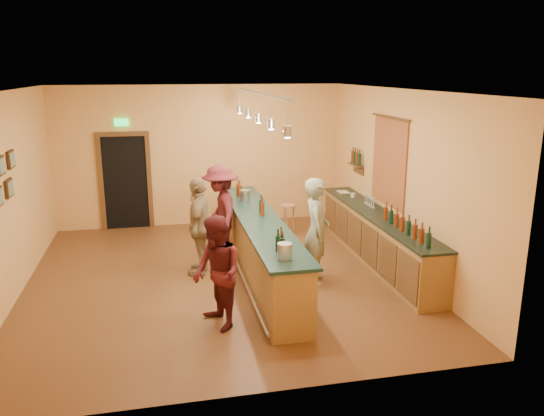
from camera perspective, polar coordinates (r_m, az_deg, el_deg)
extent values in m
plane|color=brown|center=(9.37, -5.57, -7.46)|extent=(7.00, 7.00, 0.00)
cube|color=silver|center=(8.69, -6.10, 12.50)|extent=(6.50, 7.00, 0.02)
cube|color=#DEA753|center=(12.32, -7.69, 5.58)|extent=(6.50, 0.02, 3.20)
cube|color=#DEA753|center=(5.56, -1.68, -5.51)|extent=(6.50, 0.02, 3.20)
cube|color=#DEA753|center=(9.14, -26.51, 0.99)|extent=(0.02, 7.00, 3.20)
cube|color=#DEA753|center=(9.78, 13.47, 2.96)|extent=(0.02, 7.00, 3.20)
cube|color=black|center=(12.38, -15.46, 2.64)|extent=(0.95, 0.06, 2.10)
cube|color=#503118|center=(12.41, -17.88, 2.48)|extent=(0.10, 0.08, 2.10)
cube|color=#503118|center=(12.34, -13.03, 2.75)|extent=(0.10, 0.08, 2.10)
cube|color=#503118|center=(12.19, -15.82, 7.68)|extent=(1.15, 0.08, 0.10)
cube|color=#19E54C|center=(12.16, -15.90, 8.84)|extent=(0.30, 0.04, 0.15)
cube|color=maroon|center=(10.09, 12.48, 4.81)|extent=(0.03, 1.40, 1.60)
cube|color=#503118|center=(11.47, 8.99, 4.61)|extent=(0.16, 0.55, 0.03)
cube|color=#503118|center=(11.51, 9.29, 4.13)|extent=(0.03, 0.55, 0.18)
cube|color=olive|center=(10.13, 11.17, -3.24)|extent=(0.55, 4.50, 0.90)
cube|color=black|center=(10.00, 11.30, -0.67)|extent=(0.60, 4.55, 0.04)
cylinder|color=silver|center=(11.15, 8.69, 1.37)|extent=(0.09, 0.09, 0.09)
cube|color=silver|center=(11.61, 7.68, 1.73)|extent=(0.22, 0.30, 0.01)
cube|color=olive|center=(9.29, -1.38, -4.29)|extent=(0.60, 5.00, 1.00)
cube|color=#142F2B|center=(9.13, -1.40, -1.18)|extent=(0.70, 5.10, 0.05)
cylinder|color=silver|center=(9.35, -3.55, -6.47)|extent=(0.05, 5.00, 0.05)
cylinder|color=silver|center=(7.12, 1.38, -4.66)|extent=(0.20, 0.20, 0.22)
cylinder|color=silver|center=(10.23, -2.95, 1.33)|extent=(0.20, 0.20, 0.22)
cube|color=silver|center=(8.79, -1.49, 12.20)|extent=(0.06, 4.60, 0.05)
cylinder|color=silver|center=(6.85, 1.69, 9.92)|extent=(0.01, 0.01, 0.35)
cylinder|color=#A5A5AD|center=(6.87, 1.67, 8.26)|extent=(0.11, 0.11, 0.14)
cylinder|color=#FFEABF|center=(6.88, 1.67, 7.59)|extent=(0.08, 0.08, 0.02)
cylinder|color=silver|center=(7.83, -0.09, 10.51)|extent=(0.01, 0.01, 0.35)
cylinder|color=#A5A5AD|center=(7.84, -0.09, 9.06)|extent=(0.11, 0.11, 0.14)
cylinder|color=#FFEABF|center=(7.85, -0.09, 8.47)|extent=(0.08, 0.08, 0.02)
cylinder|color=silver|center=(8.80, -1.48, 10.97)|extent=(0.01, 0.01, 0.35)
cylinder|color=#A5A5AD|center=(8.82, -1.47, 9.67)|extent=(0.11, 0.11, 0.14)
cylinder|color=#FFEABF|center=(8.83, -1.47, 9.15)|extent=(0.08, 0.08, 0.02)
cylinder|color=silver|center=(9.79, -2.60, 11.33)|extent=(0.01, 0.01, 0.35)
cylinder|color=#A5A5AD|center=(9.80, -2.58, 10.16)|extent=(0.11, 0.11, 0.14)
cylinder|color=#FFEABF|center=(9.81, -2.58, 9.70)|extent=(0.08, 0.08, 0.02)
cylinder|color=silver|center=(10.77, -3.51, 11.62)|extent=(0.01, 0.01, 0.35)
cylinder|color=#A5A5AD|center=(10.78, -3.49, 10.56)|extent=(0.11, 0.11, 0.14)
cylinder|color=#FFEABF|center=(10.79, -3.49, 10.14)|extent=(0.08, 0.08, 0.02)
imported|color=gray|center=(8.91, 4.81, -2.45)|extent=(0.60, 0.75, 1.80)
imported|color=#59191E|center=(7.38, -5.93, -6.99)|extent=(0.81, 0.93, 1.61)
imported|color=#997A51|center=(9.35, -7.80, -1.93)|extent=(0.68, 1.09, 1.74)
imported|color=#59191E|center=(10.00, -5.53, -0.50)|extent=(0.74, 1.22, 1.83)
cylinder|color=#A37149|center=(11.52, 1.75, 0.25)|extent=(0.32, 0.32, 0.04)
cylinder|color=#A37149|center=(11.64, 2.33, -1.31)|extent=(0.04, 0.04, 0.63)
cylinder|color=#A37149|center=(11.70, 1.31, -1.22)|extent=(0.04, 0.04, 0.63)
cylinder|color=#A37149|center=(11.50, 1.56, -1.51)|extent=(0.04, 0.04, 0.63)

